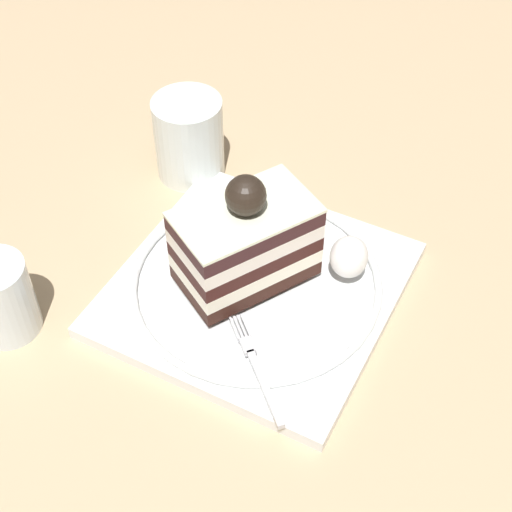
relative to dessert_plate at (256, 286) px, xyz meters
The scene contains 7 objects.
ground_plane 0.03m from the dessert_plate, 157.45° to the left, with size 2.40×2.40×0.00m, color tan.
dessert_plate is the anchor object (origin of this frame).
cake_slice 0.05m from the dessert_plate, 15.69° to the right, with size 0.13×0.13×0.11m.
whipped_cream_dollop 0.09m from the dessert_plate, 157.86° to the right, with size 0.03×0.03×0.04m, color white.
fork 0.10m from the dessert_plate, 106.67° to the left, with size 0.07×0.10×0.00m.
drink_glass_near 0.22m from the dessert_plate, 26.60° to the left, with size 0.06×0.06×0.07m.
drink_glass_far 0.19m from the dessert_plate, 51.31° to the right, with size 0.07×0.07×0.09m.
Camera 1 is at (-0.11, 0.43, 0.54)m, focal length 54.25 mm.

